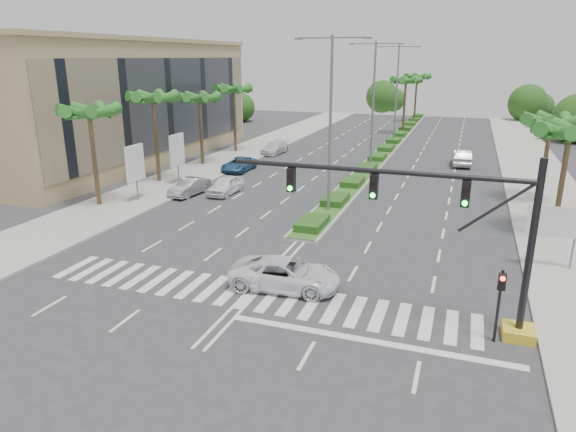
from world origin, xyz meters
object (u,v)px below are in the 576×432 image
object	(u,v)px
car_parked_c	(239,164)
car_right	(462,157)
car_crossing	(285,274)
car_parked_a	(226,185)
car_parked_d	(275,148)
car_parked_b	(190,187)

from	to	relation	value
car_parked_c	car_right	bearing A→B (deg)	26.09
car_crossing	car_parked_a	bearing A→B (deg)	30.09
car_parked_a	car_parked_d	world-z (taller)	car_parked_a
car_crossing	car_right	world-z (taller)	car_right
car_crossing	car_right	bearing A→B (deg)	-16.85
car_crossing	car_parked_d	bearing A→B (deg)	16.86
car_parked_a	car_parked_c	bearing A→B (deg)	109.07
car_parked_c	car_parked_d	world-z (taller)	car_parked_d
car_parked_b	car_right	world-z (taller)	car_right
car_parked_b	car_parked_c	distance (m)	9.56
car_parked_c	car_parked_d	distance (m)	9.86
car_parked_a	car_crossing	distance (m)	18.39
car_right	car_parked_d	bearing A→B (deg)	-3.17
car_parked_d	car_right	size ratio (longest dim) A/B	0.95
car_right	car_parked_a	bearing A→B (deg)	42.34
car_parked_a	car_right	xyz separation A→B (m)	(17.69, 18.23, 0.10)
car_parked_b	car_crossing	world-z (taller)	car_crossing
car_parked_a	car_parked_d	size ratio (longest dim) A/B	0.90
car_parked_b	car_crossing	distance (m)	18.98
car_parked_a	car_right	bearing A→B (deg)	47.37
car_parked_a	car_parked_b	distance (m)	2.87
car_parked_d	car_parked_a	bearing A→B (deg)	-77.64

